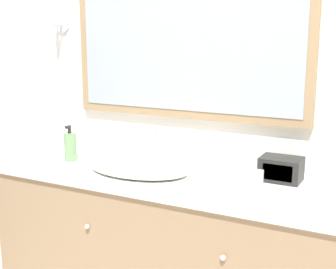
% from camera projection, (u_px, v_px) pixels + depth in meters
% --- Properties ---
extents(wall_back, '(8.00, 0.18, 2.55)m').
position_uv_depth(wall_back, '(207.00, 87.00, 2.47)').
color(wall_back, white).
rests_on(wall_back, ground_plane).
extents(vanity_counter, '(1.96, 0.61, 0.88)m').
position_uv_depth(vanity_counter, '(179.00, 259.00, 2.36)').
color(vanity_counter, '#937556').
rests_on(vanity_counter, ground_plane).
extents(sink_basin, '(0.52, 0.39, 0.19)m').
position_uv_depth(sink_basin, '(139.00, 168.00, 2.34)').
color(sink_basin, white).
rests_on(sink_basin, vanity_counter).
extents(soap_bottle, '(0.07, 0.07, 0.20)m').
position_uv_depth(soap_bottle, '(70.00, 146.00, 2.53)').
color(soap_bottle, '#709966').
rests_on(soap_bottle, vanity_counter).
extents(appliance_box, '(0.19, 0.14, 0.11)m').
position_uv_depth(appliance_box, '(281.00, 169.00, 2.19)').
color(appliance_box, black).
rests_on(appliance_box, vanity_counter).
extents(picture_frame, '(0.09, 0.01, 0.10)m').
position_uv_depth(picture_frame, '(253.00, 180.00, 2.03)').
color(picture_frame, '#B2B2B7').
rests_on(picture_frame, vanity_counter).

